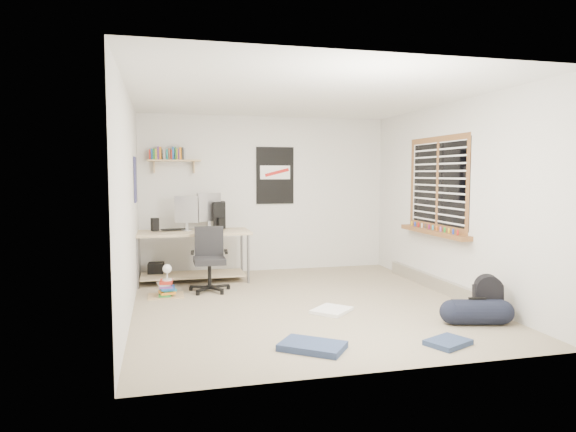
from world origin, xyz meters
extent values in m
cube|color=gray|center=(0.00, 0.00, -0.01)|extent=(4.00, 4.50, 0.01)
cube|color=white|center=(0.00, 0.00, 2.50)|extent=(4.00, 4.50, 0.01)
cube|color=silver|center=(0.00, 2.25, 1.25)|extent=(4.00, 0.01, 2.50)
cube|color=silver|center=(-2.00, 0.00, 1.25)|extent=(0.01, 4.50, 2.50)
cube|color=silver|center=(2.00, 0.00, 1.25)|extent=(0.01, 4.50, 2.50)
cube|color=tan|center=(-1.22, 1.62, 0.36)|extent=(1.81, 1.36, 0.76)
cube|color=#ACADB1|center=(-1.30, 1.69, 0.95)|extent=(0.36, 0.21, 0.39)
cube|color=#95959A|center=(-0.96, 1.85, 0.97)|extent=(0.39, 0.25, 0.43)
cube|color=black|center=(-0.80, 1.92, 0.96)|extent=(0.21, 0.39, 0.40)
cube|color=black|center=(-1.49, 1.72, 0.77)|extent=(0.37, 0.19, 0.02)
cube|color=black|center=(-1.75, 1.65, 0.85)|extent=(0.12, 0.12, 0.19)
cube|color=black|center=(-0.80, 1.72, 0.84)|extent=(0.11, 0.11, 0.16)
cube|color=black|center=(-1.04, 0.93, 0.49)|extent=(0.61, 0.61, 0.87)
cube|color=tan|center=(-1.45, 2.14, 1.78)|extent=(0.80, 0.22, 0.24)
cube|color=black|center=(0.15, 2.23, 1.55)|extent=(0.62, 0.03, 0.92)
cube|color=navy|center=(-1.99, 1.20, 1.50)|extent=(0.02, 0.42, 0.60)
cube|color=brown|center=(1.95, 0.30, 1.45)|extent=(0.10, 1.50, 1.26)
cube|color=#B7B2A8|center=(1.96, 0.30, 0.09)|extent=(0.08, 2.50, 0.18)
cube|color=black|center=(1.72, -1.21, 0.20)|extent=(0.36, 0.33, 0.39)
cylinder|color=black|center=(1.54, -1.29, 0.14)|extent=(0.32, 0.32, 0.52)
cube|color=white|center=(0.21, -0.46, 0.02)|extent=(0.56, 0.56, 0.04)
cube|color=navy|center=(-0.36, -1.61, 0.03)|extent=(0.67, 0.63, 0.06)
cube|color=navy|center=(0.89, -1.80, 0.03)|extent=(0.47, 0.42, 0.05)
cube|color=brown|center=(-1.62, 0.77, 0.15)|extent=(0.48, 0.40, 0.31)
cube|color=silver|center=(-1.60, 0.75, 0.38)|extent=(0.16, 0.23, 0.21)
cube|color=black|center=(-1.75, 1.83, 0.14)|extent=(0.24, 0.24, 0.25)
camera|label=1|loc=(-1.66, -5.93, 1.58)|focal=32.00mm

